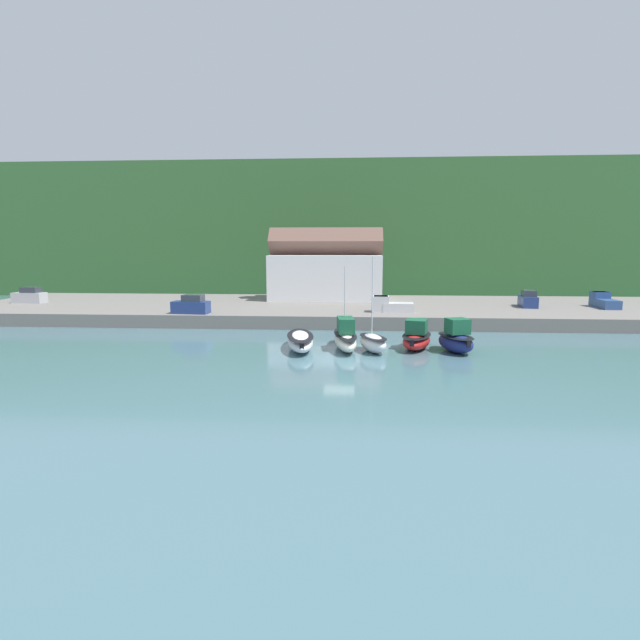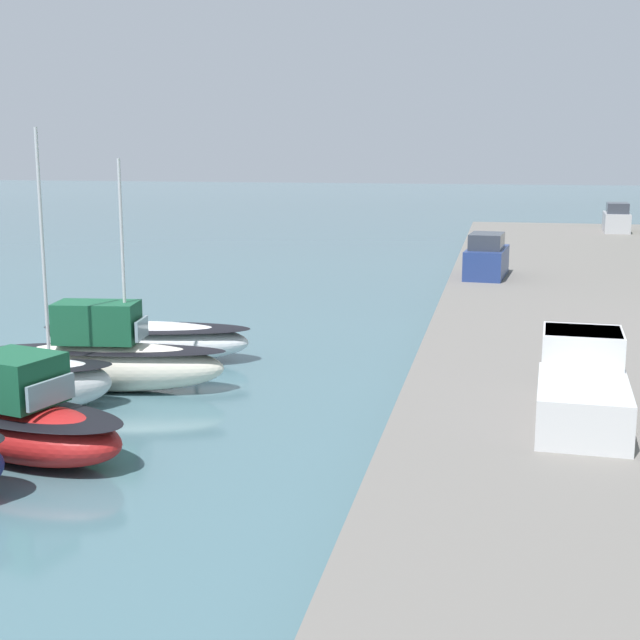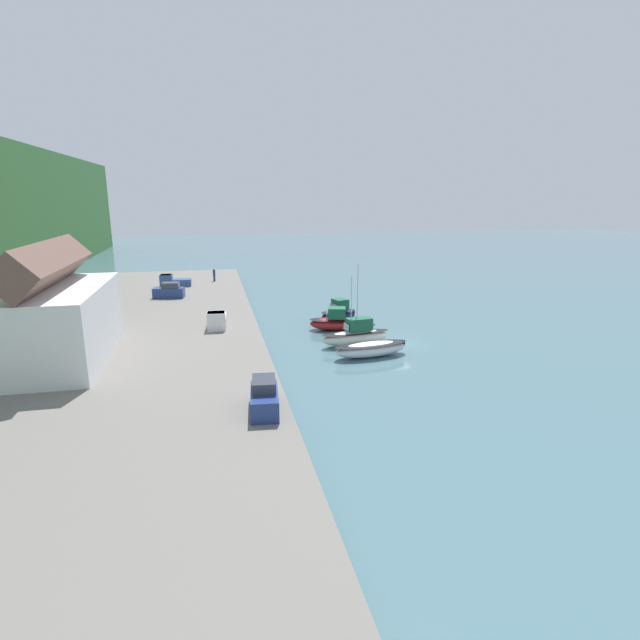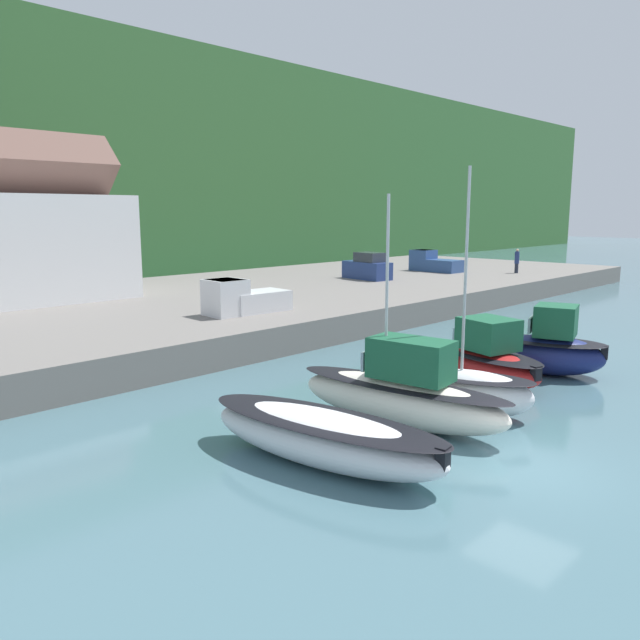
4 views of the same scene
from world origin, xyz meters
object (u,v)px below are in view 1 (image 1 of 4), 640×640
moored_boat_1 (345,337)px  pickup_truck_0 (389,305)px  parked_car_2 (191,305)px  pickup_truck_1 (603,301)px  moored_boat_0 (300,341)px  parked_car_0 (30,296)px  parked_car_1 (528,300)px  moored_boat_2 (373,342)px  moored_boat_4 (456,339)px  moored_boat_3 (417,338)px

moored_boat_1 → pickup_truck_0: 15.21m
parked_car_2 → pickup_truck_1: size_ratio=0.91×
moored_boat_0 → parked_car_0: size_ratio=1.86×
moored_boat_0 → pickup_truck_0: (8.93, 14.69, 1.55)m
parked_car_1 → pickup_truck_1: 9.32m
moored_boat_2 → parked_car_0: size_ratio=1.95×
moored_boat_4 → parked_car_2: (-27.67, 12.25, 1.31)m
moored_boat_4 → parked_car_2: parked_car_2 is taller
moored_boat_3 → pickup_truck_1: (25.79, 19.97, 1.34)m
moored_boat_0 → moored_boat_2: moored_boat_2 is taller
moored_boat_4 → parked_car_0: bearing=141.7°
parked_car_1 → pickup_truck_1: parked_car_1 is taller
moored_boat_1 → parked_car_0: (-43.43, 20.66, 1.34)m
parked_car_2 → pickup_truck_1: bearing=-74.5°
moored_boat_0 → moored_boat_1: (4.04, 0.34, 0.31)m
moored_boat_1 → parked_car_1: bearing=34.8°
moored_boat_4 → pickup_truck_1: pickup_truck_1 is taller
parked_car_0 → parked_car_2: bearing=-106.6°
pickup_truck_1 → moored_boat_0: bearing=-148.7°
moored_boat_4 → parked_car_0: size_ratio=1.22×
pickup_truck_1 → moored_boat_2: bearing=-142.7°
parked_car_0 → pickup_truck_1: (75.69, 0.03, -0.10)m
moored_boat_3 → moored_boat_0: bearing=-159.1°
moored_boat_0 → pickup_truck_0: pickup_truck_0 is taller
moored_boat_3 → parked_car_1: 25.84m
moored_boat_0 → pickup_truck_1: 41.97m
moored_boat_4 → parked_car_2: 30.29m
pickup_truck_1 → moored_boat_1: bearing=-146.1°
moored_boat_3 → parked_car_0: parked_car_0 is taller
parked_car_0 → parked_car_1: (66.36, -0.08, 0.00)m
moored_boat_3 → parked_car_1: bearing=65.5°
parked_car_0 → moored_boat_3: bearing=-108.9°
parked_car_0 → pickup_truck_1: parked_car_0 is taller
moored_boat_4 → parked_car_1: parked_car_1 is taller
parked_car_1 → pickup_truck_1: bearing=8.7°
moored_boat_1 → pickup_truck_0: size_ratio=1.62×
parked_car_1 → parked_car_2: bearing=-159.6°
moored_boat_0 → pickup_truck_0: bearing=50.6°
moored_boat_3 → parked_car_2: (-24.41, 10.93, 1.44)m
moored_boat_0 → pickup_truck_1: pickup_truck_1 is taller
moored_boat_2 → parked_car_2: (-20.41, 12.74, 1.58)m
moored_boat_4 → pickup_truck_1: bearing=26.9°
moored_boat_3 → pickup_truck_1: size_ratio=1.32×
parked_car_0 → pickup_truck_1: size_ratio=0.90×
parked_car_2 → moored_boat_3: bearing=-108.9°
parked_car_0 → moored_boat_2: bearing=-112.5°
moored_boat_4 → moored_boat_0: bearing=162.5°
pickup_truck_0 → moored_boat_4: bearing=-159.1°
moored_boat_0 → parked_car_1: size_ratio=1.80×
moored_boat_0 → moored_boat_1: moored_boat_1 is taller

